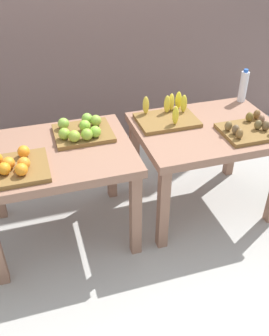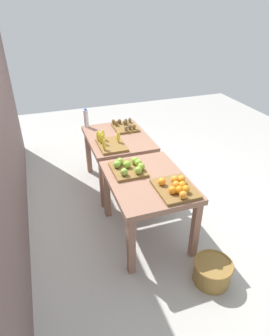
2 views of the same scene
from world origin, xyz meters
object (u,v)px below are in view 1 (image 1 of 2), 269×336
object	(u,v)px
orange_bin	(8,167)
apple_bin	(82,131)
water_bottle	(243,86)
banana_crate	(168,116)
display_table_left	(56,164)
display_table_right	(206,139)
kiwi_bin	(249,129)

from	to	relation	value
orange_bin	apple_bin	world-z (taller)	apple_bin
orange_bin	water_bottle	size ratio (longest dim) A/B	1.66
apple_bin	banana_crate	distance (m)	0.66
banana_crate	water_bottle	distance (m)	0.73
orange_bin	banana_crate	size ratio (longest dim) A/B	1.02
display_table_left	banana_crate	world-z (taller)	banana_crate
display_table_right	water_bottle	size ratio (longest dim) A/B	3.85
display_table_left	kiwi_bin	world-z (taller)	kiwi_bin
orange_bin	kiwi_bin	xyz separation A→B (m)	(1.64, 0.00, -0.01)
display_table_right	kiwi_bin	xyz separation A→B (m)	(0.23, -0.17, 0.14)
display_table_right	banana_crate	world-z (taller)	banana_crate
apple_bin	banana_crate	world-z (taller)	banana_crate
kiwi_bin	banana_crate	bearing A→B (deg)	143.46
display_table_right	apple_bin	size ratio (longest dim) A/B	2.60
apple_bin	kiwi_bin	xyz separation A→B (m)	(1.13, -0.31, -0.01)
orange_bin	banana_crate	bearing A→B (deg)	16.94
display_table_right	water_bottle	xyz separation A→B (m)	(0.46, 0.33, 0.24)
display_table_right	orange_bin	xyz separation A→B (m)	(-1.41, -0.18, 0.15)
display_table_left	orange_bin	xyz separation A→B (m)	(-0.29, -0.18, 0.15)
display_table_right	apple_bin	world-z (taller)	apple_bin
display_table_left	water_bottle	distance (m)	1.63
banana_crate	water_bottle	world-z (taller)	water_bottle
orange_bin	water_bottle	distance (m)	1.94
display_table_right	orange_bin	world-z (taller)	orange_bin
apple_bin	kiwi_bin	world-z (taller)	apple_bin
display_table_left	kiwi_bin	xyz separation A→B (m)	(1.35, -0.17, 0.14)
banana_crate	water_bottle	xyz separation A→B (m)	(0.71, 0.15, 0.09)
water_bottle	banana_crate	bearing A→B (deg)	-168.09
orange_bin	water_bottle	xyz separation A→B (m)	(1.87, 0.50, 0.09)
display_table_right	orange_bin	distance (m)	1.43
orange_bin	apple_bin	size ratio (longest dim) A/B	1.12
orange_bin	kiwi_bin	bearing A→B (deg)	0.08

